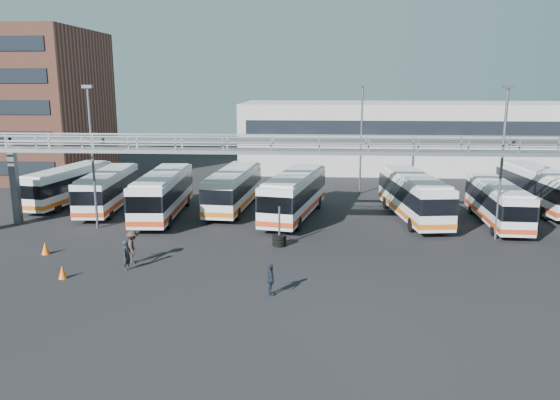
# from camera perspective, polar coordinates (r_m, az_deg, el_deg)

# --- Properties ---
(ground) EXTENTS (140.00, 140.00, 0.00)m
(ground) POSITION_cam_1_polar(r_m,az_deg,el_deg) (31.18, 3.99, -7.29)
(ground) COLOR black
(ground) RESTS_ON ground
(gantry) EXTENTS (51.40, 5.15, 7.10)m
(gantry) POSITION_cam_1_polar(r_m,az_deg,el_deg) (35.61, 4.10, 4.29)
(gantry) COLOR gray
(gantry) RESTS_ON ground
(apartment_building) EXTENTS (18.00, 15.00, 16.00)m
(apartment_building) POSITION_cam_1_polar(r_m,az_deg,el_deg) (68.38, -26.17, 8.98)
(apartment_building) COLOR brown
(apartment_building) RESTS_ON ground
(warehouse) EXTENTS (42.00, 14.00, 8.00)m
(warehouse) POSITION_cam_1_polar(r_m,az_deg,el_deg) (68.79, 14.09, 6.51)
(warehouse) COLOR #9E9E99
(warehouse) RESTS_ON ground
(light_pole_left) EXTENTS (0.70, 0.35, 10.21)m
(light_pole_left) POSITION_cam_1_polar(r_m,az_deg,el_deg) (40.87, -19.05, 4.99)
(light_pole_left) COLOR #4C4F54
(light_pole_left) RESTS_ON ground
(light_pole_mid) EXTENTS (0.70, 0.35, 10.21)m
(light_pole_mid) POSITION_cam_1_polar(r_m,az_deg,el_deg) (38.67, 22.23, 4.38)
(light_pole_mid) COLOR #4C4F54
(light_pole_mid) RESTS_ON ground
(light_pole_back) EXTENTS (0.70, 0.35, 10.21)m
(light_pole_back) POSITION_cam_1_polar(r_m,az_deg,el_deg) (51.78, 8.50, 6.91)
(light_pole_back) COLOR #4C4F54
(light_pole_back) RESTS_ON ground
(bus_0) EXTENTS (4.07, 10.77, 3.19)m
(bus_0) POSITION_cam_1_polar(r_m,az_deg,el_deg) (50.63, -21.25, 1.56)
(bus_0) COLOR silver
(bus_0) RESTS_ON ground
(bus_1) EXTENTS (3.20, 10.75, 3.22)m
(bus_1) POSITION_cam_1_polar(r_m,az_deg,el_deg) (47.26, -17.53, 1.14)
(bus_1) COLOR silver
(bus_1) RESTS_ON ground
(bus_2) EXTENTS (3.21, 11.61, 3.49)m
(bus_2) POSITION_cam_1_polar(r_m,az_deg,el_deg) (43.64, -12.14, 0.75)
(bus_2) COLOR silver
(bus_2) RESTS_ON ground
(bus_3) EXTENTS (3.47, 11.22, 3.36)m
(bus_3) POSITION_cam_1_polar(r_m,az_deg,el_deg) (45.29, -4.88, 1.30)
(bus_3) COLOR silver
(bus_3) RESTS_ON ground
(bus_4) EXTENTS (4.93, 11.86, 3.51)m
(bus_4) POSITION_cam_1_polar(r_m,az_deg,el_deg) (42.34, 1.51, 0.70)
(bus_4) COLOR silver
(bus_4) RESTS_ON ground
(bus_6) EXTENTS (4.06, 11.66, 3.47)m
(bus_6) POSITION_cam_1_polar(r_m,az_deg,el_deg) (43.14, 13.78, 0.53)
(bus_6) COLOR silver
(bus_6) RESTS_ON ground
(bus_7) EXTENTS (2.70, 10.26, 3.09)m
(bus_7) POSITION_cam_1_polar(r_m,az_deg,el_deg) (43.53, 21.77, -0.18)
(bus_7) COLOR silver
(bus_7) RESTS_ON ground
(bus_8) EXTENTS (3.50, 11.50, 3.44)m
(bus_8) POSITION_cam_1_polar(r_m,az_deg,el_deg) (50.00, 25.42, 1.24)
(bus_8) COLOR silver
(bus_8) RESTS_ON ground
(pedestrian_a) EXTENTS (0.57, 0.72, 1.73)m
(pedestrian_a) POSITION_cam_1_polar(r_m,az_deg,el_deg) (32.06, -15.71, -5.55)
(pedestrian_a) COLOR black
(pedestrian_a) RESTS_ON ground
(pedestrian_c) EXTENTS (1.08, 1.43, 1.96)m
(pedestrian_c) POSITION_cam_1_polar(r_m,az_deg,el_deg) (33.09, -15.13, -4.75)
(pedestrian_c) COLOR #332322
(pedestrian_c) RESTS_ON ground
(pedestrian_d) EXTENTS (0.68, 1.01, 1.60)m
(pedestrian_d) POSITION_cam_1_polar(r_m,az_deg,el_deg) (27.33, -0.99, -8.34)
(pedestrian_d) COLOR #1A222E
(pedestrian_d) RESTS_ON ground
(cone_left) EXTENTS (0.51, 0.51, 0.72)m
(cone_left) POSITION_cam_1_polar(r_m,az_deg,el_deg) (31.93, -21.78, -7.01)
(cone_left) COLOR #ED5D0D
(cone_left) RESTS_ON ground
(cone_right) EXTENTS (0.63, 0.63, 0.78)m
(cone_right) POSITION_cam_1_polar(r_m,az_deg,el_deg) (36.70, -23.32, -4.64)
(cone_right) COLOR #ED5D0D
(cone_right) RESTS_ON ground
(tire_stack) EXTENTS (0.91, 0.91, 2.60)m
(tire_stack) POSITION_cam_1_polar(r_m,az_deg,el_deg) (35.40, -0.07, -4.12)
(tire_stack) COLOR black
(tire_stack) RESTS_ON ground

